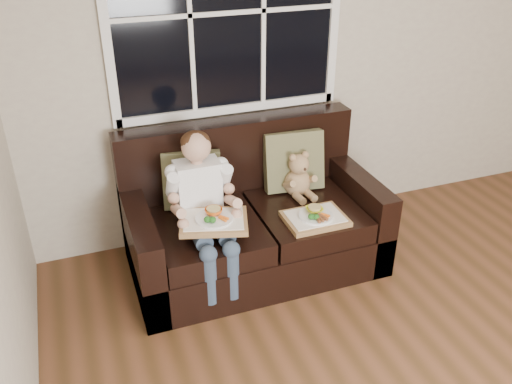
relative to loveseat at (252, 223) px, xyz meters
name	(u,v)px	position (x,y,z in m)	size (l,w,h in m)	color
window_back	(227,13)	(0.00, 0.46, 1.34)	(1.62, 0.04, 1.37)	black
loveseat	(252,223)	(0.00, 0.00, 0.00)	(1.70, 0.92, 0.96)	black
pillow_left	(192,180)	(-0.37, 0.15, 0.33)	(0.42, 0.27, 0.40)	olive
pillow_right	(294,161)	(0.37, 0.15, 0.35)	(0.44, 0.24, 0.44)	olive
child	(203,197)	(-0.37, -0.12, 0.35)	(0.41, 0.61, 0.93)	white
teddy_bear	(298,178)	(0.36, 0.04, 0.27)	(0.21, 0.26, 0.34)	tan
tray_left	(214,220)	(-0.35, -0.28, 0.26)	(0.48, 0.42, 0.09)	#A27C49
tray_right	(315,217)	(0.32, -0.33, 0.17)	(0.40, 0.30, 0.09)	#A27C49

